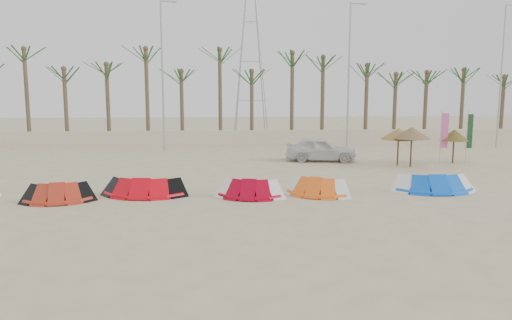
{
  "coord_description": "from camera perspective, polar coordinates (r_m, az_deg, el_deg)",
  "views": [
    {
      "loc": [
        -1.6,
        -17.77,
        4.87
      ],
      "look_at": [
        0.0,
        6.0,
        1.3
      ],
      "focal_mm": 35.0,
      "sensor_mm": 36.0,
      "label": 1
    }
  ],
  "objects": [
    {
      "name": "palm_line",
      "position": [
        41.36,
        -0.72,
        10.71
      ],
      "size": [
        52.0,
        4.0,
        7.7
      ],
      "color": "brown",
      "rests_on": "ground"
    },
    {
      "name": "flag_green",
      "position": [
        33.82,
        23.22,
        2.88
      ],
      "size": [
        0.45,
        0.12,
        3.29
      ],
      "color": "#A5A8AD",
      "rests_on": "ground"
    },
    {
      "name": "kite_red_right",
      "position": [
        22.06,
        -0.78,
        -3.13
      ],
      "size": [
        3.19,
        2.04,
        0.9
      ],
      "color": "#A00019",
      "rests_on": "ground"
    },
    {
      "name": "parasol_left",
      "position": [
        31.65,
        15.99,
        2.9
      ],
      "size": [
        2.17,
        2.17,
        2.31
      ],
      "color": "#4C331E",
      "rests_on": "ground"
    },
    {
      "name": "pylon",
      "position": [
        46.1,
        -0.6,
        2.46
      ],
      "size": [
        3.0,
        3.0,
        14.0
      ],
      "primitive_type": null,
      "color": "#A5A8AD",
      "rests_on": "ground"
    },
    {
      "name": "lamp_b",
      "position": [
        38.03,
        -10.6,
        9.73
      ],
      "size": [
        1.25,
        0.14,
        11.0
      ],
      "color": "#A5A8AD",
      "rests_on": "ground"
    },
    {
      "name": "kite_red_mid",
      "position": [
        23.01,
        -12.58,
        -2.83
      ],
      "size": [
        3.84,
        1.96,
        0.9
      ],
      "color": "red",
      "rests_on": "ground"
    },
    {
      "name": "lamp_c",
      "position": [
        38.99,
        10.61,
        9.7
      ],
      "size": [
        1.25,
        0.14,
        11.0
      ],
      "color": "#A5A8AD",
      "rests_on": "ground"
    },
    {
      "name": "flag_pink",
      "position": [
        33.32,
        20.65,
        3.01
      ],
      "size": [
        0.44,
        0.16,
        3.35
      ],
      "color": "#A5A8AD",
      "rests_on": "ground"
    },
    {
      "name": "parasol_mid",
      "position": [
        31.19,
        17.38,
        2.99
      ],
      "size": [
        2.22,
        2.22,
        2.43
      ],
      "color": "#4C331E",
      "rests_on": "ground"
    },
    {
      "name": "kite_red_left",
      "position": [
        22.83,
        -21.48,
        -3.33
      ],
      "size": [
        3.12,
        1.93,
        0.9
      ],
      "color": "#A92A18",
      "rests_on": "ground"
    },
    {
      "name": "kite_blue",
      "position": [
        24.71,
        19.4,
        -2.34
      ],
      "size": [
        3.71,
        1.64,
        0.9
      ],
      "color": "blue",
      "rests_on": "ground"
    },
    {
      "name": "lamp_d",
      "position": [
        43.54,
        26.28,
        8.84
      ],
      "size": [
        1.25,
        0.14,
        11.0
      ],
      "color": "#A5A8AD",
      "rests_on": "ground"
    },
    {
      "name": "kite_orange",
      "position": [
        22.63,
        6.79,
        -2.89
      ],
      "size": [
        3.38,
        2.55,
        0.9
      ],
      "color": "orange",
      "rests_on": "ground"
    },
    {
      "name": "ground",
      "position": [
        18.5,
        1.26,
        -6.75
      ],
      "size": [
        120.0,
        120.0,
        0.0
      ],
      "primitive_type": "plane",
      "color": "beige",
      "rests_on": "ground"
    },
    {
      "name": "car",
      "position": [
        32.61,
        7.42,
        1.23
      ],
      "size": [
        4.74,
        2.51,
        1.54
      ],
      "primitive_type": "imported",
      "rotation": [
        0.0,
        0.0,
        1.41
      ],
      "color": "silver",
      "rests_on": "ground"
    },
    {
      "name": "boundary_wall",
      "position": [
        40.03,
        -1.54,
        2.47
      ],
      "size": [
        60.0,
        0.3,
        1.3
      ],
      "primitive_type": "cube",
      "color": "beige",
      "rests_on": "ground"
    },
    {
      "name": "parasol_right",
      "position": [
        33.75,
        21.71,
        2.66
      ],
      "size": [
        1.76,
        1.76,
        2.14
      ],
      "color": "#4C331E",
      "rests_on": "ground"
    }
  ]
}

